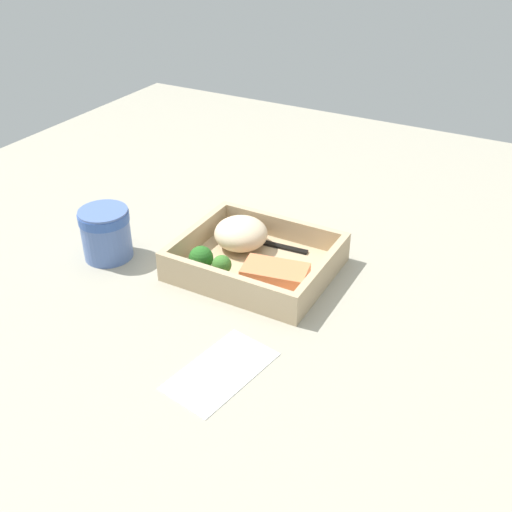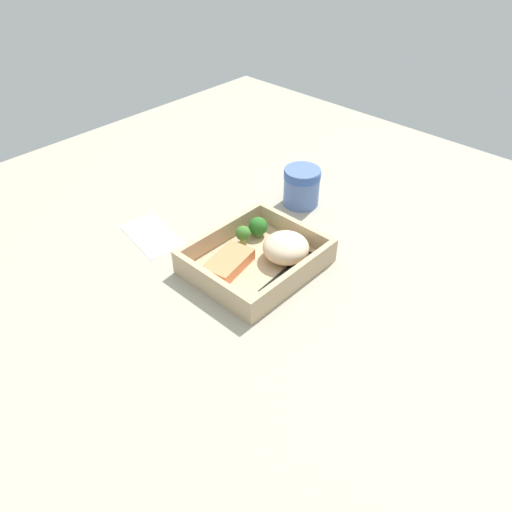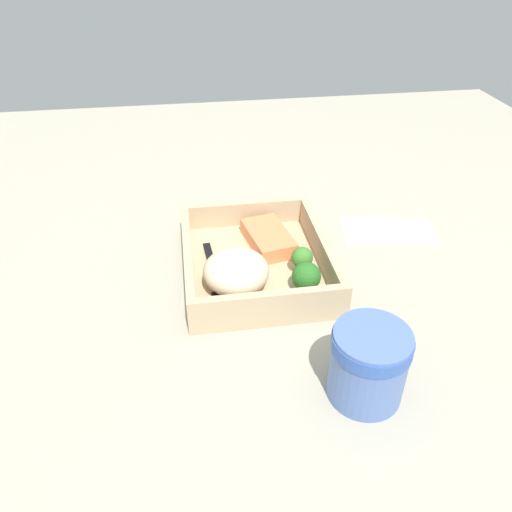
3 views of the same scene
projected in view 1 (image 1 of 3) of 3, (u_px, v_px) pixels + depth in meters
ground_plane at (256, 275)px, 100.38cm from camera, size 160.00×160.00×2.00cm
takeout_tray at (256, 267)px, 99.53cm from camera, size 24.83×20.89×1.20cm
tray_rim at (256, 253)px, 98.15cm from camera, size 24.83×20.89×3.99cm
salmon_fillet at (275, 274)px, 94.57cm from camera, size 11.15×7.66×2.39cm
mashed_potatoes at (241, 233)px, 102.35cm from camera, size 9.20×9.10×5.34cm
broccoli_floret_1 at (201, 258)px, 96.49cm from camera, size 4.01×4.01×4.27cm
broccoli_floret_2 at (222, 265)px, 94.45cm from camera, size 3.12×3.12×4.04cm
fork at (260, 242)px, 104.82cm from camera, size 15.88×2.79×0.44cm
paper_cup at (106, 231)px, 100.87cm from camera, size 8.48×8.48×8.88cm
receipt_slip at (221, 371)px, 79.15cm from camera, size 10.90×16.41×0.24cm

